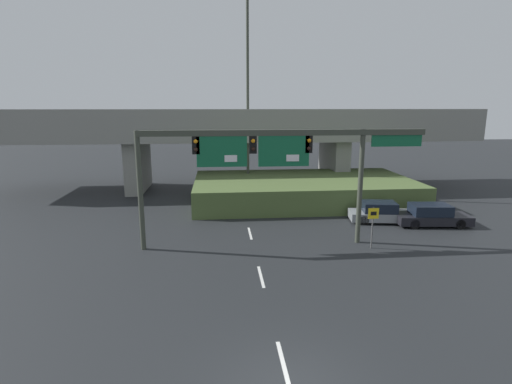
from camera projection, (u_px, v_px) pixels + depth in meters
The scene contains 8 objects.
lane_markings at pixel (250, 233), 24.92m from camera, with size 0.14×28.36×0.01m.
signal_gantry at pixel (271, 153), 21.69m from camera, with size 15.85×0.44×6.54m.
speed_limit_sign at pixel (373, 222), 21.99m from camera, with size 0.60×0.11×2.37m.
highway_light_pole_near at pixel (248, 94), 34.05m from camera, with size 0.70×0.36×16.74m.
overpass_bridge at pixel (238, 133), 37.61m from camera, with size 44.20×7.79×7.53m.
grass_embankment at pixel (303, 190), 33.23m from camera, with size 17.75×9.90×1.91m.
parked_sedan_near_right at pixel (380, 213), 27.30m from camera, with size 4.47×2.42×1.39m.
parked_sedan_mid_right at pixel (432, 216), 26.51m from camera, with size 4.92×2.32×1.42m.
Camera 1 is at (-1.87, -9.70, 7.79)m, focal length 28.00 mm.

